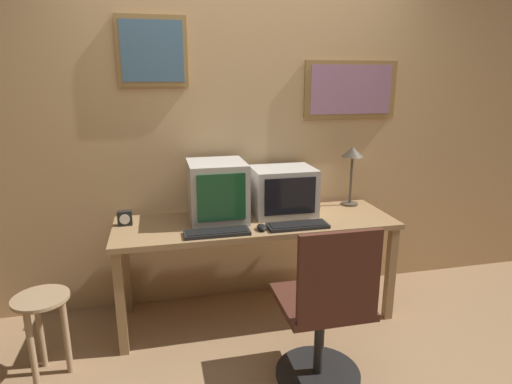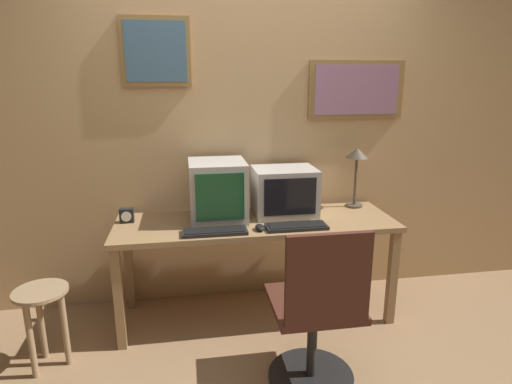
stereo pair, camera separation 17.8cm
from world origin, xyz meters
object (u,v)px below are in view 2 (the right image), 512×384
monitor_right (284,191)px  desk_lamp (357,160)px  desk_clock (127,215)px  keyboard_main (215,231)px  office_chair (317,319)px  side_stool (43,311)px  monitor_left (218,190)px  mouse_near_keyboard (260,227)px  keyboard_side (296,226)px

monitor_right → desk_lamp: (0.57, 0.09, 0.19)m
monitor_right → desk_clock: size_ratio=4.47×
keyboard_main → office_chair: (0.50, -0.59, -0.31)m
keyboard_main → desk_lamp: size_ratio=0.91×
desk_lamp → side_stool: 2.29m
monitor_left → mouse_near_keyboard: monitor_left is taller
monitor_left → side_stool: 1.28m
keyboard_main → keyboard_side: 0.53m
keyboard_main → desk_lamp: 1.21m
desk_clock → side_stool: 0.76m
keyboard_side → side_stool: bearing=-173.6°
monitor_left → keyboard_main: (-0.05, -0.29, -0.19)m
monitor_right → desk_lamp: size_ratio=0.97×
monitor_left → keyboard_side: monitor_left is taller
monitor_left → desk_lamp: bearing=6.6°
mouse_near_keyboard → side_stool: (-1.30, -0.18, -0.37)m
desk_lamp → office_chair: 1.34m
monitor_left → desk_lamp: 1.06m
office_chair → side_stool: size_ratio=1.93×
keyboard_main → office_chair: size_ratio=0.43×
keyboard_side → desk_lamp: bearing=35.9°
office_chair → keyboard_main: bearing=130.0°
mouse_near_keyboard → side_stool: bearing=-172.3°
monitor_left → monitor_right: monitor_left is taller
mouse_near_keyboard → office_chair: (0.20, -0.60, -0.32)m
keyboard_main → desk_clock: bearing=151.5°
mouse_near_keyboard → desk_lamp: bearing=26.6°
keyboard_side → mouse_near_keyboard: size_ratio=3.85×
office_chair → side_stool: office_chair is taller
monitor_left → office_chair: monitor_left is taller
keyboard_side → side_stool: (-1.55, -0.17, -0.37)m
monitor_right → monitor_left: bearing=-176.5°
desk_lamp → monitor_right: bearing=-170.8°
monitor_left → keyboard_side: (0.49, -0.28, -0.19)m
keyboard_main → monitor_left: bearing=81.0°
keyboard_main → office_chair: office_chair is taller
desk_clock → side_stool: bearing=-132.9°
monitor_left → office_chair: 1.11m
desk_clock → office_chair: size_ratio=0.10×
office_chair → keyboard_side: bearing=86.5°
monitor_right → desk_clock: monitor_right is taller
mouse_near_keyboard → desk_clock: 0.91m
monitor_right → office_chair: size_ratio=0.46×
keyboard_main → desk_clock: (-0.57, 0.31, 0.04)m
office_chair → monitor_right: bearing=88.3°
monitor_right → keyboard_main: size_ratio=1.06×
monitor_right → keyboard_side: monitor_right is taller
desk_lamp → keyboard_side: bearing=-144.1°
desk_lamp → office_chair: (-0.59, -1.00, -0.66)m
keyboard_side → office_chair: bearing=-93.5°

